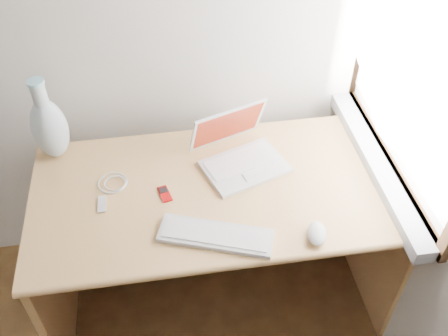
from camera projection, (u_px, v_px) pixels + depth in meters
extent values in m
cube|color=white|center=(426.00, 47.00, 1.68)|extent=(0.01, 0.90, 1.00)
cube|color=gray|center=(377.00, 163.00, 2.04)|extent=(0.10, 0.96, 0.06)
cube|color=white|center=(407.00, 40.00, 1.65)|extent=(0.02, 0.84, 0.92)
cube|color=tan|center=(218.00, 190.00, 1.97)|extent=(1.46, 0.73, 0.03)
cube|color=tan|center=(56.00, 269.00, 2.16)|extent=(0.03, 0.69, 0.74)
cube|color=tan|center=(370.00, 230.00, 2.32)|extent=(0.03, 0.69, 0.74)
cube|color=tan|center=(208.00, 176.00, 2.41)|extent=(1.40, 0.03, 0.50)
cube|color=silver|center=(245.00, 167.00, 2.04)|extent=(0.38, 0.32, 0.02)
cube|color=white|center=(245.00, 165.00, 2.03)|extent=(0.32, 0.21, 0.00)
cube|color=silver|center=(241.00, 128.00, 2.04)|extent=(0.33, 0.19, 0.21)
cube|color=#9A2A10|center=(241.00, 128.00, 2.04)|extent=(0.30, 0.16, 0.18)
cube|color=silver|center=(216.00, 236.00, 1.78)|extent=(0.42, 0.25, 0.02)
cube|color=white|center=(216.00, 234.00, 1.77)|extent=(0.39, 0.22, 0.00)
ellipsoid|color=silver|center=(317.00, 233.00, 1.77)|extent=(0.10, 0.13, 0.04)
cube|color=#A80C0B|center=(165.00, 194.00, 1.93)|extent=(0.06, 0.09, 0.01)
cube|color=black|center=(165.00, 193.00, 1.93)|extent=(0.04, 0.04, 0.00)
torus|color=silver|center=(113.00, 183.00, 1.98)|extent=(0.12, 0.12, 0.01)
cube|color=silver|center=(102.00, 204.00, 1.89)|extent=(0.03, 0.08, 0.01)
ellipsoid|color=silver|center=(50.00, 129.00, 2.01)|extent=(0.14, 0.14, 0.27)
cylinder|color=silver|center=(39.00, 94.00, 1.89)|extent=(0.06, 0.06, 0.11)
cylinder|color=#94D7EE|center=(35.00, 82.00, 1.85)|extent=(0.07, 0.07, 0.01)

